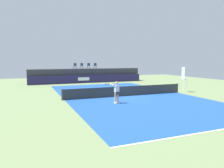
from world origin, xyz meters
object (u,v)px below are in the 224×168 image
Objects in this scene: tennis_player at (116,91)px; tennis_ball at (126,88)px; spectator_chair_left at (82,65)px; spectator_chair_center at (89,65)px; net_post_near at (62,95)px; net_post_far at (178,88)px; spectator_chair_far_left at (75,66)px; spectator_chair_right at (95,65)px; umpire_chair at (184,78)px.

tennis_player is 9.44m from tennis_ball.
spectator_chair_left reaches higher than tennis_ball.
spectator_chair_center is 0.89× the size of net_post_near.
spectator_chair_center is 16.37m from net_post_far.
tennis_ball is at bearing 30.67° from net_post_near.
spectator_chair_right is at bearing 1.24° from spectator_chair_far_left.
spectator_chair_center is 16.74m from net_post_near.
tennis_player reaches higher than net_post_far.
spectator_chair_left is 1.12m from spectator_chair_center.
spectator_chair_right reaches higher than tennis_player.
net_post_near is at bearing -109.94° from spectator_chair_left.
tennis_ball is (-4.53, 5.13, -1.55)m from umpire_chair.
spectator_chair_far_left is at bearing 113.01° from tennis_ball.
spectator_chair_left is 0.89× the size of net_post_near.
spectator_chair_center reaches higher than net_post_far.
spectator_chair_center is 18.45m from tennis_player.
net_post_far is at bearing -69.40° from spectator_chair_center.
tennis_player is 26.03× the size of tennis_ball.
spectator_chair_center is 0.50× the size of tennis_player.
spectator_chair_right is 0.89× the size of net_post_near.
spectator_chair_far_left is 0.89× the size of net_post_far.
tennis_ball is at bearing 59.47° from tennis_player.
net_post_near is at bearing -117.20° from spectator_chair_right.
spectator_chair_far_left is at bearing 88.27° from tennis_player.
tennis_ball is (8.64, 5.12, -0.46)m from net_post_near.
net_post_near is at bearing 179.95° from umpire_chair.
spectator_chair_far_left is at bearing -178.76° from spectator_chair_right.
tennis_player is (-0.54, -18.04, -1.73)m from spectator_chair_far_left.
tennis_ball is at bearing -73.48° from spectator_chair_left.
net_post_near is 12.40m from net_post_far.
net_post_near is (-6.69, -15.19, -2.19)m from spectator_chair_center.
spectator_chair_far_left is at bearing -177.23° from spectator_chair_center.
spectator_chair_far_left is at bearing 73.69° from net_post_near.
umpire_chair is at bearing -48.58° from tennis_ball.
spectator_chair_right is (2.20, -0.26, 0.00)m from spectator_chair_left.
spectator_chair_far_left is at bearing 120.13° from umpire_chair.
umpire_chair is (5.38, -15.16, -1.11)m from spectator_chair_right.
spectator_chair_right is 17.18m from net_post_near.
spectator_chair_center reaches higher than net_post_near.
spectator_chair_far_left reaches higher than tennis_ball.
spectator_chair_left and spectator_chair_center have the same top height.
spectator_chair_far_left is 1.00× the size of spectator_chair_right.
spectator_chair_right is at bearing -1.94° from spectator_chair_center.
spectator_chair_right reaches higher than umpire_chair.
spectator_chair_left is at bearing 168.60° from spectator_chair_center.
net_post_far is at bearing -66.15° from spectator_chair_left.
spectator_chair_far_left is 0.89× the size of net_post_near.
spectator_chair_left is 13.06× the size of tennis_ball.
spectator_chair_far_left is 11.14m from tennis_ball.
spectator_chair_right reaches higher than net_post_far.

